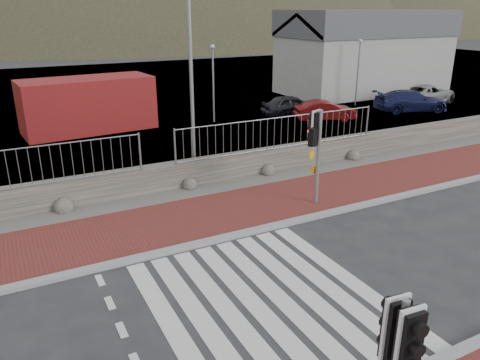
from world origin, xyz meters
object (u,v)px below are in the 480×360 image
car_b (325,111)px  car_d (427,94)px  traffic_signal_near (399,349)px  traffic_signal_far (319,137)px  car_a (291,105)px  streetlight (194,60)px  car_e (428,94)px  shipping_container (88,105)px  car_c (411,101)px

car_b → car_d: size_ratio=0.75×
traffic_signal_near → car_b: (12.06, 17.26, -1.33)m
traffic_signal_far → car_a: size_ratio=0.87×
traffic_signal_far → car_d: 19.59m
streetlight → car_a: size_ratio=2.14×
traffic_signal_near → car_a: size_ratio=0.74×
traffic_signal_near → car_b: size_ratio=0.77×
car_d → car_e: bearing=-71.7°
traffic_signal_far → shipping_container: traffic_signal_far is taller
traffic_signal_near → car_a: 22.24m
shipping_container → car_e: 21.48m
traffic_signal_far → streetlight: streetlight is taller
shipping_container → car_a: shipping_container is taller
streetlight → shipping_container: 9.68m
car_b → car_c: car_c is taller
shipping_container → car_b: size_ratio=1.89×
shipping_container → car_b: (12.02, -3.76, -0.77)m
car_b → car_c: (6.11, -0.40, 0.08)m
car_a → car_b: car_a is taller
shipping_container → streetlight: bearing=-81.3°
car_a → car_b: (0.93, -1.96, -0.04)m
streetlight → car_e: 20.45m
streetlight → car_c: (15.93, 4.81, -3.58)m
shipping_container → car_e: (21.30, -2.65, -0.74)m
car_a → car_d: 9.93m
car_c → car_e: size_ratio=1.29×
streetlight → traffic_signal_far: bearing=-70.7°
car_a → car_e: bearing=-86.9°
traffic_signal_far → car_b: traffic_signal_far is taller
streetlight → car_c: streetlight is taller
traffic_signal_far → car_e: traffic_signal_far is taller
car_b → car_d: bearing=-66.4°
streetlight → car_d: streetlight is taller
traffic_signal_near → traffic_signal_far: bearing=65.2°
car_a → car_d: bearing=-88.3°
car_c → car_e: bearing=-45.7°
traffic_signal_near → shipping_container: 21.03m
car_a → car_b: 2.17m
car_d → car_e: size_ratio=1.32×
traffic_signal_near → car_e: (21.35, 18.37, -1.31)m
shipping_container → car_a: 11.25m
car_b → car_e: (9.29, 1.11, 0.02)m
traffic_signal_far → car_e: 20.00m
traffic_signal_near → car_c: traffic_signal_near is taller
shipping_container → car_d: bearing=-12.9°
traffic_signal_near → streetlight: bearing=84.6°
car_b → car_c: bearing=-75.9°
traffic_signal_far → car_b: bearing=-149.9°
traffic_signal_near → car_d: bearing=46.0°
car_e → car_b: bearing=113.0°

